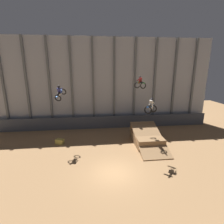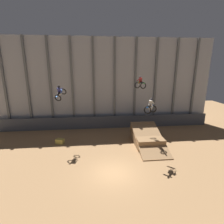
{
  "view_description": "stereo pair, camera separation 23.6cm",
  "coord_description": "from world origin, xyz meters",
  "px_view_note": "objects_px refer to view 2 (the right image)",
  "views": [
    {
      "loc": [
        -1.68,
        -13.15,
        8.94
      ],
      "look_at": [
        0.5,
        6.03,
        3.87
      ],
      "focal_mm": 28.0,
      "sensor_mm": 36.0,
      "label": 1
    },
    {
      "loc": [
        -1.45,
        -13.17,
        8.94
      ],
      "look_at": [
        0.5,
        6.03,
        3.87
      ],
      "focal_mm": 28.0,
      "sensor_mm": 36.0,
      "label": 2
    }
  ],
  "objects_px": {
    "rider_bike_center_air": "(151,107)",
    "rider_bike_right_air": "(140,83)",
    "dirt_ramp": "(146,137)",
    "hay_bale_trackside": "(60,141)",
    "rider_bike_left_air": "(60,93)"
  },
  "relations": [
    {
      "from": "dirt_ramp",
      "to": "hay_bale_trackside",
      "type": "height_order",
      "value": "dirt_ramp"
    },
    {
      "from": "rider_bike_right_air",
      "to": "hay_bale_trackside",
      "type": "distance_m",
      "value": 11.66
    },
    {
      "from": "rider_bike_left_air",
      "to": "rider_bike_center_air",
      "type": "bearing_deg",
      "value": -4.79
    },
    {
      "from": "dirt_ramp",
      "to": "rider_bike_left_air",
      "type": "relative_size",
      "value": 3.29
    },
    {
      "from": "rider_bike_center_air",
      "to": "hay_bale_trackside",
      "type": "bearing_deg",
      "value": -165.29
    },
    {
      "from": "rider_bike_right_air",
      "to": "hay_bale_trackside",
      "type": "relative_size",
      "value": 1.69
    },
    {
      "from": "rider_bike_center_air",
      "to": "rider_bike_right_air",
      "type": "bearing_deg",
      "value": 128.49
    },
    {
      "from": "rider_bike_left_air",
      "to": "rider_bike_right_air",
      "type": "height_order",
      "value": "rider_bike_right_air"
    },
    {
      "from": "rider_bike_left_air",
      "to": "hay_bale_trackside",
      "type": "relative_size",
      "value": 1.8
    },
    {
      "from": "dirt_ramp",
      "to": "rider_bike_right_air",
      "type": "bearing_deg",
      "value": 136.28
    },
    {
      "from": "rider_bike_left_air",
      "to": "dirt_ramp",
      "type": "bearing_deg",
      "value": 16.41
    },
    {
      "from": "dirt_ramp",
      "to": "rider_bike_right_air",
      "type": "relative_size",
      "value": 3.49
    },
    {
      "from": "rider_bike_left_air",
      "to": "rider_bike_center_air",
      "type": "relative_size",
      "value": 1.13
    },
    {
      "from": "dirt_ramp",
      "to": "rider_bike_right_air",
      "type": "distance_m",
      "value": 6.44
    },
    {
      "from": "dirt_ramp",
      "to": "rider_bike_center_air",
      "type": "height_order",
      "value": "rider_bike_center_air"
    }
  ]
}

